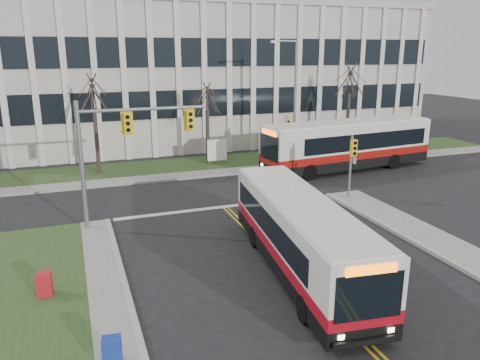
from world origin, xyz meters
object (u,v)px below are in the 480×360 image
directory_sign (217,150)px  newspaper_box_blue (112,354)px  bus_cross (347,146)px  newspaper_box_red (44,286)px  bus_main (300,237)px  streetlight (293,95)px

directory_sign → newspaper_box_blue: directory_sign is taller
directory_sign → newspaper_box_blue: size_ratio=2.11×
bus_cross → newspaper_box_red: bearing=-64.3°
bus_main → newspaper_box_blue: bearing=-147.7°
bus_main → newspaper_box_red: (-9.29, 1.18, -0.97)m
bus_main → newspaper_box_blue: (-7.44, -3.54, -0.97)m
directory_sign → newspaper_box_red: bearing=-124.8°
directory_sign → bus_main: size_ratio=0.18×
streetlight → bus_main: streetlight is taller
newspaper_box_blue → newspaper_box_red: (-1.86, 4.72, 0.00)m
newspaper_box_red → newspaper_box_blue: bearing=-64.2°
bus_main → directory_sign: bearing=89.8°
bus_cross → newspaper_box_blue: (-18.11, -16.90, -1.25)m
streetlight → bus_cross: size_ratio=0.71×
streetlight → newspaper_box_blue: 25.49m
streetlight → directory_sign: 6.96m
bus_main → bus_cross: (10.67, 13.36, 0.28)m
directory_sign → bus_cross: bus_cross is taller
newspaper_box_blue → bus_cross: bearing=51.5°
bus_main → bus_cross: bearing=58.2°
streetlight → directory_sign: size_ratio=4.60×
newspaper_box_blue → newspaper_box_red: bearing=120.0°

